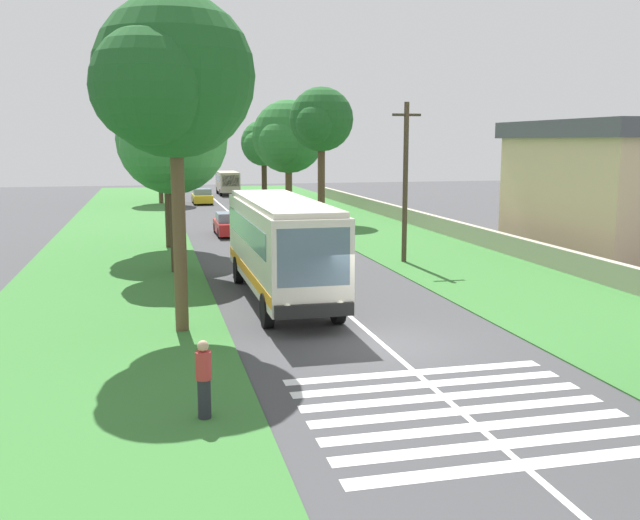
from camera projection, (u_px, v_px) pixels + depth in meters
name	position (u px, v px, depth m)	size (l,w,h in m)	color
ground	(384.00, 346.00, 20.53)	(160.00, 160.00, 0.00)	#424244
grass_verge_left	(113.00, 268.00, 33.04)	(120.00, 8.00, 0.04)	#387533
grass_verge_right	(443.00, 255.00, 36.80)	(120.00, 8.00, 0.04)	#387533
centre_line	(287.00, 261.00, 34.92)	(110.00, 0.16, 0.01)	silver
coach_bus	(280.00, 242.00, 26.22)	(11.16, 2.62, 3.73)	silver
zebra_crossing	(460.00, 411.00, 15.54)	(5.85, 6.80, 0.01)	silver
trailing_car_0	(230.00, 225.00, 44.68)	(4.30, 1.78, 1.43)	#B21E1E
trailing_car_1	(268.00, 213.00, 51.87)	(4.30, 1.78, 1.43)	gold
trailing_car_2	(252.00, 203.00, 60.58)	(4.30, 1.78, 1.43)	gold
trailing_car_3	(202.00, 197.00, 67.31)	(4.30, 1.78, 1.43)	gold
trailing_minibus_0	(228.00, 181.00, 78.65)	(6.00, 2.14, 2.53)	#BFB299
roadside_tree_left_0	(170.00, 83.00, 20.94)	(6.03, 4.77, 10.02)	brown
roadside_tree_left_1	(161.00, 95.00, 38.20)	(7.76, 6.20, 11.50)	#3D2D1E
roadside_tree_left_2	(157.00, 130.00, 67.01)	(6.87, 5.66, 9.81)	#4C3826
roadside_tree_left_3	(170.00, 142.00, 31.10)	(5.65, 4.82, 8.29)	#3D2D1E
roadside_tree_right_0	(320.00, 121.00, 51.17)	(5.40, 4.58, 9.64)	#4C3826
roadside_tree_right_2	(287.00, 139.00, 61.63)	(7.37, 6.28, 9.33)	brown
roadside_tree_right_3	(262.00, 145.00, 72.33)	(5.89, 4.66, 7.97)	#3D2D1E
utility_pole	(405.00, 180.00, 34.09)	(0.24, 1.40, 7.60)	#473828
roadside_wall	(463.00, 231.00, 42.29)	(70.00, 0.40, 1.00)	#B2A893
roadside_building	(603.00, 187.00, 37.02)	(11.43, 6.66, 6.87)	beige
pedestrian	(204.00, 378.00, 14.92)	(0.34, 0.34, 1.69)	#26262D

